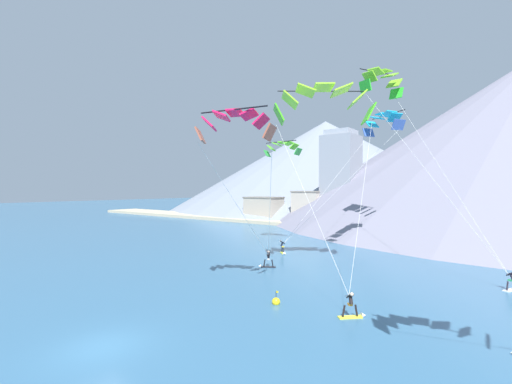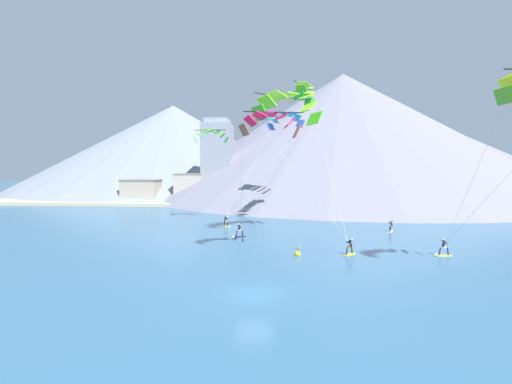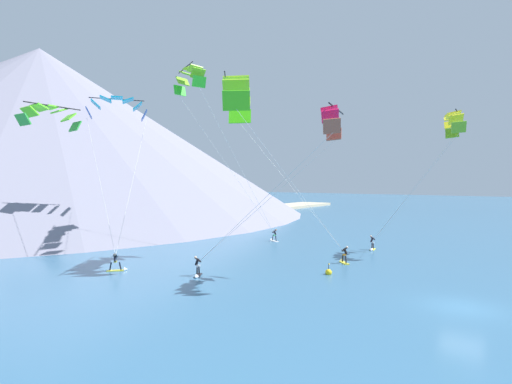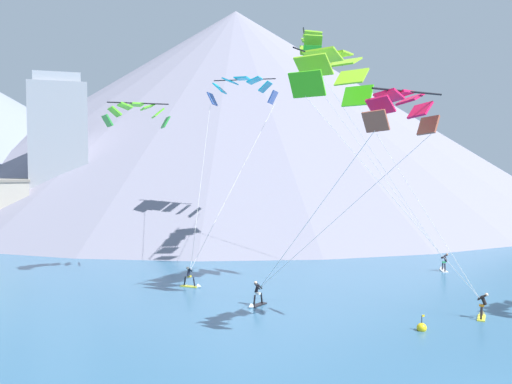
{
  "view_description": "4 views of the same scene",
  "coord_description": "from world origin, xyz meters",
  "px_view_note": "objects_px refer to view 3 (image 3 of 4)",
  "views": [
    {
      "loc": [
        16.04,
        -8.64,
        7.77
      ],
      "look_at": [
        -2.42,
        15.49,
        7.45
      ],
      "focal_mm": 24.0,
      "sensor_mm": 36.0,
      "label": 1
    },
    {
      "loc": [
        1.92,
        -21.46,
        8.03
      ],
      "look_at": [
        -1.04,
        14.45,
        5.69
      ],
      "focal_mm": 24.0,
      "sensor_mm": 36.0,
      "label": 2
    },
    {
      "loc": [
        -26.86,
        -3.72,
        7.72
      ],
      "look_at": [
        -0.88,
        14.76,
        6.82
      ],
      "focal_mm": 28.0,
      "sensor_mm": 36.0,
      "label": 3
    },
    {
      "loc": [
        -16.82,
        -15.72,
        9.64
      ],
      "look_at": [
        -3.86,
        17.89,
        7.55
      ],
      "focal_mm": 40.0,
      "sensor_mm": 36.0,
      "label": 4
    }
  ],
  "objects_px": {
    "kitesurfer_far_right": "(372,246)",
    "parafoil_kite_near_trail": "(191,78)",
    "parafoil_kite_far_right": "(453,122)",
    "race_marker_buoy": "(329,272)",
    "kitesurfer_mid_center": "(118,266)",
    "parafoil_kite_mid_center": "(117,106)",
    "kitesurfer_near_lead": "(197,271)",
    "parafoil_kite_near_lead": "(330,120)",
    "kitesurfer_far_left": "(344,258)",
    "kitesurfer_near_trail": "(274,238)",
    "parafoil_kite_far_left": "(238,95)",
    "parafoil_kite_distant_high_outer": "(50,114)"
  },
  "relations": [
    {
      "from": "kitesurfer_far_left",
      "to": "parafoil_kite_distant_high_outer",
      "type": "relative_size",
      "value": 0.31
    },
    {
      "from": "kitesurfer_far_left",
      "to": "parafoil_kite_mid_center",
      "type": "height_order",
      "value": "parafoil_kite_mid_center"
    },
    {
      "from": "kitesurfer_mid_center",
      "to": "race_marker_buoy",
      "type": "relative_size",
      "value": 1.62
    },
    {
      "from": "parafoil_kite_far_right",
      "to": "race_marker_buoy",
      "type": "distance_m",
      "value": 21.88
    },
    {
      "from": "kitesurfer_near_lead",
      "to": "race_marker_buoy",
      "type": "bearing_deg",
      "value": -50.74
    },
    {
      "from": "race_marker_buoy",
      "to": "parafoil_kite_near_lead",
      "type": "bearing_deg",
      "value": -153.64
    },
    {
      "from": "kitesurfer_far_left",
      "to": "parafoil_kite_near_trail",
      "type": "relative_size",
      "value": 0.09
    },
    {
      "from": "kitesurfer_far_left",
      "to": "parafoil_kite_far_left",
      "type": "bearing_deg",
      "value": 126.82
    },
    {
      "from": "kitesurfer_mid_center",
      "to": "parafoil_kite_mid_center",
      "type": "distance_m",
      "value": 21.23
    },
    {
      "from": "kitesurfer_far_left",
      "to": "kitesurfer_near_lead",
      "type": "bearing_deg",
      "value": 147.72
    },
    {
      "from": "parafoil_kite_distant_high_outer",
      "to": "kitesurfer_far_left",
      "type": "bearing_deg",
      "value": -47.52
    },
    {
      "from": "parafoil_kite_far_left",
      "to": "parafoil_kite_far_right",
      "type": "xyz_separation_m",
      "value": [
        16.65,
        -15.42,
        -1.81
      ]
    },
    {
      "from": "kitesurfer_far_right",
      "to": "parafoil_kite_near_trail",
      "type": "relative_size",
      "value": 0.09
    },
    {
      "from": "parafoil_kite_near_trail",
      "to": "parafoil_kite_far_left",
      "type": "relative_size",
      "value": 1.21
    },
    {
      "from": "parafoil_kite_mid_center",
      "to": "kitesurfer_near_lead",
      "type": "bearing_deg",
      "value": -107.07
    },
    {
      "from": "kitesurfer_far_right",
      "to": "kitesurfer_near_lead",
      "type": "bearing_deg",
      "value": 160.11
    },
    {
      "from": "parafoil_kite_mid_center",
      "to": "race_marker_buoy",
      "type": "xyz_separation_m",
      "value": [
        1.21,
        -26.53,
        -16.36
      ]
    },
    {
      "from": "kitesurfer_mid_center",
      "to": "parafoil_kite_near_lead",
      "type": "xyz_separation_m",
      "value": [
        6.75,
        -16.49,
        11.76
      ]
    },
    {
      "from": "kitesurfer_near_trail",
      "to": "parafoil_kite_far_left",
      "type": "distance_m",
      "value": 20.84
    },
    {
      "from": "parafoil_kite_mid_center",
      "to": "parafoil_kite_distant_high_outer",
      "type": "height_order",
      "value": "parafoil_kite_mid_center"
    },
    {
      "from": "kitesurfer_near_trail",
      "to": "kitesurfer_far_left",
      "type": "relative_size",
      "value": 1.04
    },
    {
      "from": "parafoil_kite_near_trail",
      "to": "race_marker_buoy",
      "type": "distance_m",
      "value": 25.63
    },
    {
      "from": "parafoil_kite_near_lead",
      "to": "kitesurfer_mid_center",
      "type": "bearing_deg",
      "value": 112.27
    },
    {
      "from": "kitesurfer_mid_center",
      "to": "parafoil_kite_near_trail",
      "type": "height_order",
      "value": "parafoil_kite_near_trail"
    },
    {
      "from": "kitesurfer_near_lead",
      "to": "parafoil_kite_near_lead",
      "type": "xyz_separation_m",
      "value": [
        4.26,
        -9.58,
        11.75
      ]
    },
    {
      "from": "parafoil_kite_far_right",
      "to": "parafoil_kite_distant_high_outer",
      "type": "bearing_deg",
      "value": 136.69
    },
    {
      "from": "kitesurfer_far_right",
      "to": "parafoil_kite_distant_high_outer",
      "type": "relative_size",
      "value": 0.33
    },
    {
      "from": "kitesurfer_near_lead",
      "to": "kitesurfer_mid_center",
      "type": "height_order",
      "value": "kitesurfer_near_lead"
    },
    {
      "from": "parafoil_kite_distant_high_outer",
      "to": "parafoil_kite_mid_center",
      "type": "bearing_deg",
      "value": 30.13
    },
    {
      "from": "kitesurfer_mid_center",
      "to": "race_marker_buoy",
      "type": "distance_m",
      "value": 17.84
    },
    {
      "from": "kitesurfer_mid_center",
      "to": "parafoil_kite_distant_high_outer",
      "type": "distance_m",
      "value": 14.14
    },
    {
      "from": "kitesurfer_mid_center",
      "to": "parafoil_kite_near_trail",
      "type": "relative_size",
      "value": 0.09
    },
    {
      "from": "kitesurfer_far_right",
      "to": "parafoil_kite_near_lead",
      "type": "xyz_separation_m",
      "value": [
        -15.93,
        -2.28,
        11.74
      ]
    },
    {
      "from": "kitesurfer_near_trail",
      "to": "kitesurfer_mid_center",
      "type": "distance_m",
      "value": 21.94
    },
    {
      "from": "kitesurfer_far_left",
      "to": "parafoil_kite_distant_high_outer",
      "type": "distance_m",
      "value": 29.02
    },
    {
      "from": "kitesurfer_far_left",
      "to": "parafoil_kite_near_trail",
      "type": "height_order",
      "value": "parafoil_kite_near_trail"
    },
    {
      "from": "kitesurfer_near_trail",
      "to": "parafoil_kite_near_trail",
      "type": "xyz_separation_m",
      "value": [
        -10.92,
        3.8,
        18.51
      ]
    },
    {
      "from": "kitesurfer_near_lead",
      "to": "kitesurfer_far_left",
      "type": "bearing_deg",
      "value": -32.28
    },
    {
      "from": "kitesurfer_near_lead",
      "to": "parafoil_kite_distant_high_outer",
      "type": "xyz_separation_m",
      "value": [
        -5.67,
        11.66,
        12.92
      ]
    },
    {
      "from": "kitesurfer_mid_center",
      "to": "parafoil_kite_mid_center",
      "type": "xyz_separation_m",
      "value": [
        8.08,
        11.3,
        16.05
      ]
    },
    {
      "from": "kitesurfer_far_right",
      "to": "race_marker_buoy",
      "type": "relative_size",
      "value": 1.75
    },
    {
      "from": "kitesurfer_near_trail",
      "to": "parafoil_kite_near_trail",
      "type": "bearing_deg",
      "value": 160.82
    },
    {
      "from": "kitesurfer_near_trail",
      "to": "parafoil_kite_far_right",
      "type": "xyz_separation_m",
      "value": [
        3.18,
        -20.17,
        13.36
      ]
    },
    {
      "from": "kitesurfer_near_trail",
      "to": "parafoil_kite_far_left",
      "type": "bearing_deg",
      "value": -160.6
    },
    {
      "from": "kitesurfer_near_trail",
      "to": "parafoil_kite_distant_high_outer",
      "type": "xyz_separation_m",
      "value": [
        -25.06,
        6.45,
        12.94
      ]
    },
    {
      "from": "kitesurfer_far_right",
      "to": "race_marker_buoy",
      "type": "distance_m",
      "value": 13.44
    },
    {
      "from": "kitesurfer_near_lead",
      "to": "kitesurfer_near_trail",
      "type": "xyz_separation_m",
      "value": [
        19.39,
        5.21,
        -0.02
      ]
    },
    {
      "from": "kitesurfer_near_lead",
      "to": "parafoil_kite_near_lead",
      "type": "height_order",
      "value": "parafoil_kite_near_lead"
    },
    {
      "from": "kitesurfer_mid_center",
      "to": "parafoil_kite_far_left",
      "type": "relative_size",
      "value": 0.11
    },
    {
      "from": "race_marker_buoy",
      "to": "parafoil_kite_distant_high_outer",
      "type": "bearing_deg",
      "value": 121.97
    }
  ]
}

